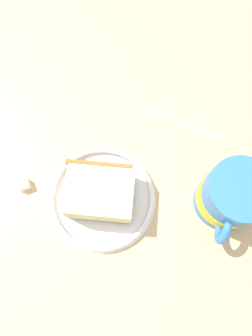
% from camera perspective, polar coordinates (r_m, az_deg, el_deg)
% --- Properties ---
extents(ground_plane, '(1.38, 1.38, 0.02)m').
position_cam_1_polar(ground_plane, '(0.49, -4.33, -10.39)').
color(ground_plane, tan).
extents(small_plate, '(0.16, 0.16, 0.01)m').
position_cam_1_polar(small_plate, '(0.48, -4.63, -5.46)').
color(small_plate, white).
rests_on(small_plate, ground_plane).
extents(cake_slice, '(0.09, 0.10, 0.06)m').
position_cam_1_polar(cake_slice, '(0.45, -4.86, -4.47)').
color(cake_slice, '#9E662D').
rests_on(cake_slice, small_plate).
extents(tea_mug, '(0.11, 0.09, 0.10)m').
position_cam_1_polar(tea_mug, '(0.46, 18.54, -4.95)').
color(tea_mug, '#3372BF').
rests_on(tea_mug, ground_plane).
extents(teaspoon, '(0.07, 0.13, 0.01)m').
position_cam_1_polar(teaspoon, '(0.53, 7.91, 9.25)').
color(teaspoon, silver).
rests_on(teaspoon, ground_plane).
extents(sugar_cube, '(0.02, 0.02, 0.02)m').
position_cam_1_polar(sugar_cube, '(0.51, -18.19, -2.87)').
color(sugar_cube, white).
rests_on(sugar_cube, ground_plane).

